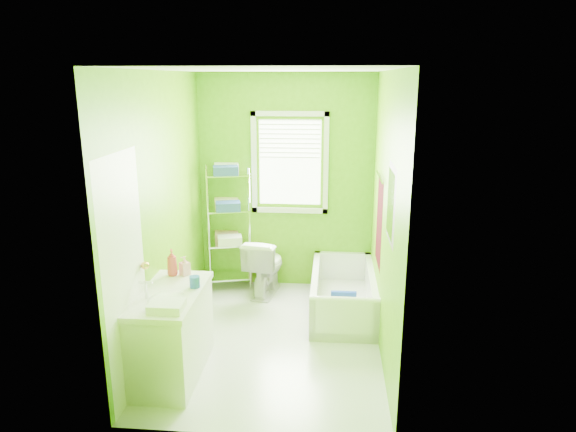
# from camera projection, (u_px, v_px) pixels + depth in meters

# --- Properties ---
(ground) EXTENTS (2.90, 2.90, 0.00)m
(ground) POSITION_uv_depth(u_px,v_px,m) (273.00, 339.00, 5.15)
(ground) COLOR silver
(ground) RESTS_ON ground
(room_envelope) EXTENTS (2.14, 2.94, 2.62)m
(room_envelope) POSITION_uv_depth(u_px,v_px,m) (272.00, 188.00, 4.74)
(room_envelope) COLOR #579F07
(room_envelope) RESTS_ON ground
(window) EXTENTS (0.92, 0.05, 1.22)m
(window) POSITION_uv_depth(u_px,v_px,m) (290.00, 158.00, 6.09)
(window) COLOR white
(window) RESTS_ON ground
(door) EXTENTS (0.09, 0.80, 2.00)m
(door) POSITION_uv_depth(u_px,v_px,m) (126.00, 280.00, 4.02)
(door) COLOR white
(door) RESTS_ON ground
(right_wall_decor) EXTENTS (0.04, 1.48, 1.17)m
(right_wall_decor) POSITION_uv_depth(u_px,v_px,m) (384.00, 215.00, 4.70)
(right_wall_decor) COLOR #44070D
(right_wall_decor) RESTS_ON ground
(bathtub) EXTENTS (0.69, 1.48, 0.48)m
(bathtub) POSITION_uv_depth(u_px,v_px,m) (343.00, 300.00, 5.69)
(bathtub) COLOR white
(bathtub) RESTS_ON ground
(toilet) EXTENTS (0.50, 0.75, 0.71)m
(toilet) POSITION_uv_depth(u_px,v_px,m) (265.00, 266.00, 6.15)
(toilet) COLOR white
(toilet) RESTS_ON ground
(vanity) EXTENTS (0.53, 1.02, 1.02)m
(vanity) POSITION_uv_depth(u_px,v_px,m) (171.00, 331.00, 4.44)
(vanity) COLOR white
(vanity) RESTS_ON ground
(wire_shelf_unit) EXTENTS (0.57, 0.47, 1.54)m
(wire_shelf_unit) POSITION_uv_depth(u_px,v_px,m) (229.00, 214.00, 6.20)
(wire_shelf_unit) COLOR silver
(wire_shelf_unit) RESTS_ON ground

